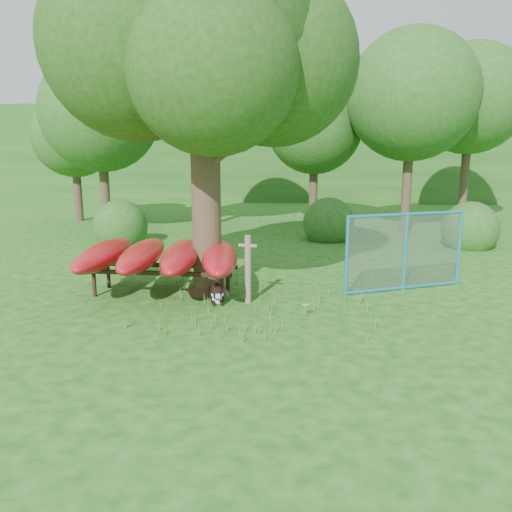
# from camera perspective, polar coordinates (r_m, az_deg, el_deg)

# --- Properties ---
(ground) EXTENTS (80.00, 80.00, 0.00)m
(ground) POSITION_cam_1_polar(r_m,az_deg,el_deg) (9.17, -2.00, -7.64)
(ground) COLOR #195210
(ground) RESTS_ON ground
(oak_tree) EXTENTS (6.36, 5.58, 7.87)m
(oak_tree) POSITION_cam_1_polar(r_m,az_deg,el_deg) (11.03, -6.28, 23.22)
(oak_tree) COLOR #3E2F22
(oak_tree) RESTS_ON ground
(wooden_post) EXTENTS (0.39, 0.15, 1.41)m
(wooden_post) POSITION_cam_1_polar(r_m,az_deg,el_deg) (10.16, -0.93, -1.31)
(wooden_post) COLOR #6D6252
(wooden_post) RESTS_ON ground
(kayak_rack) EXTENTS (3.64, 3.31, 1.11)m
(kayak_rack) POSITION_cam_1_polar(r_m,az_deg,el_deg) (10.97, -10.77, 0.02)
(kayak_rack) COLOR black
(kayak_rack) RESTS_ON ground
(husky_dog) EXTENTS (0.43, 1.00, 0.45)m
(husky_dog) POSITION_cam_1_polar(r_m,az_deg,el_deg) (10.44, -4.54, -4.33)
(husky_dog) COLOR black
(husky_dog) RESTS_ON ground
(fence_section) EXTENTS (2.77, 1.30, 2.92)m
(fence_section) POSITION_cam_1_polar(r_m,az_deg,el_deg) (11.58, 16.69, 0.48)
(fence_section) COLOR #2A97C5
(fence_section) RESTS_ON ground
(wildflower_clump) EXTENTS (0.12, 0.12, 0.26)m
(wildflower_clump) POSITION_cam_1_polar(r_m,az_deg,el_deg) (9.47, 5.64, -5.72)
(wildflower_clump) COLOR #51872C
(wildflower_clump) RESTS_ON ground
(bg_tree_a) EXTENTS (4.40, 4.40, 6.70)m
(bg_tree_a) POSITION_cam_1_polar(r_m,az_deg,el_deg) (20.14, -17.39, 15.36)
(bg_tree_a) COLOR #3E2F22
(bg_tree_a) RESTS_ON ground
(bg_tree_b) EXTENTS (5.20, 5.20, 8.22)m
(bg_tree_b) POSITION_cam_1_polar(r_m,az_deg,el_deg) (21.15, -6.09, 18.68)
(bg_tree_b) COLOR #3E2F22
(bg_tree_b) RESTS_ON ground
(bg_tree_c) EXTENTS (4.00, 4.00, 6.12)m
(bg_tree_c) POSITION_cam_1_polar(r_m,az_deg,el_deg) (21.60, 6.73, 14.52)
(bg_tree_c) COLOR #3E2F22
(bg_tree_c) RESTS_ON ground
(bg_tree_d) EXTENTS (4.80, 4.80, 7.50)m
(bg_tree_d) POSITION_cam_1_polar(r_m,az_deg,el_deg) (20.05, 17.42, 17.10)
(bg_tree_d) COLOR #3E2F22
(bg_tree_d) RESTS_ON ground
(bg_tree_e) EXTENTS (4.60, 4.60, 7.55)m
(bg_tree_e) POSITION_cam_1_polar(r_m,az_deg,el_deg) (23.69, 23.35, 16.15)
(bg_tree_e) COLOR #3E2F22
(bg_tree_e) RESTS_ON ground
(bg_tree_f) EXTENTS (3.60, 3.60, 5.55)m
(bg_tree_f) POSITION_cam_1_polar(r_m,az_deg,el_deg) (23.86, -20.10, 12.73)
(bg_tree_f) COLOR #3E2F22
(bg_tree_f) RESTS_ON ground
(shrub_left) EXTENTS (1.80, 1.80, 1.80)m
(shrub_left) POSITION_cam_1_polar(r_m,az_deg,el_deg) (17.48, -15.11, 1.33)
(shrub_left) COLOR #21541B
(shrub_left) RESTS_ON ground
(shrub_right) EXTENTS (1.80, 1.80, 1.80)m
(shrub_right) POSITION_cam_1_polar(r_m,az_deg,el_deg) (17.68, 23.11, 0.90)
(shrub_right) COLOR #21541B
(shrub_right) RESTS_ON ground
(shrub_mid) EXTENTS (1.80, 1.80, 1.80)m
(shrub_mid) POSITION_cam_1_polar(r_m,az_deg,el_deg) (17.85, 8.24, 1.83)
(shrub_mid) COLOR #21541B
(shrub_mid) RESTS_ON ground
(wooded_hillside) EXTENTS (80.00, 12.00, 6.00)m
(wooded_hillside) POSITION_cam_1_polar(r_m,az_deg,el_deg) (36.59, 3.89, 11.68)
(wooded_hillside) COLOR #21541B
(wooded_hillside) RESTS_ON ground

